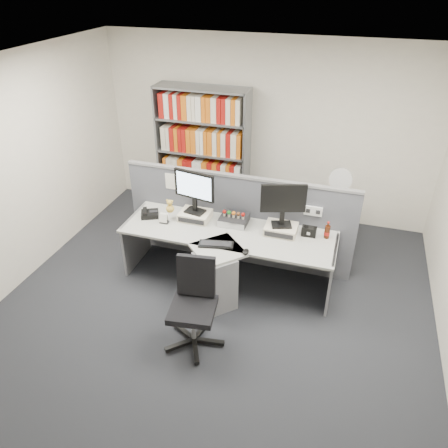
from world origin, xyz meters
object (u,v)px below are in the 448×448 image
(monitor_left, at_px, (194,189))
(desktop_pc, at_px, (234,220))
(mouse, at_px, (246,252))
(office_chair, at_px, (194,301))
(desk_calendar, at_px, (164,219))
(speaker, at_px, (309,231))
(shelving_unit, at_px, (203,154))
(desk, at_px, (223,259))
(desk_fan, at_px, (340,182))
(filing_cabinet, at_px, (334,225))
(keyboard, at_px, (216,244))
(monitor_right, at_px, (283,202))
(desk_phone, at_px, (149,214))
(cola_bottle, at_px, (327,232))

(monitor_left, bearing_deg, desktop_pc, 5.23)
(mouse, relative_size, office_chair, 0.12)
(desk_calendar, height_order, speaker, desk_calendar)
(monitor_left, distance_m, shelving_unit, 1.53)
(desk, distance_m, desk_fan, 1.93)
(desk, distance_m, office_chair, 0.88)
(desktop_pc, bearing_deg, desk_fan, 39.24)
(desk_calendar, relative_size, speaker, 0.75)
(speaker, relative_size, shelving_unit, 0.09)
(filing_cabinet, bearing_deg, desktop_pc, -140.75)
(monitor_left, bearing_deg, desk_calendar, -148.50)
(keyboard, bearing_deg, monitor_left, 131.80)
(monitor_right, height_order, keyboard, monitor_right)
(monitor_left, bearing_deg, keyboard, -48.20)
(desk_fan, bearing_deg, desk_phone, -153.59)
(mouse, height_order, cola_bottle, cola_bottle)
(mouse, relative_size, desk_calendar, 0.86)
(desk, height_order, monitor_left, monitor_left)
(desk_phone, height_order, filing_cabinet, desk_phone)
(shelving_unit, bearing_deg, desk_calendar, -87.33)
(desk_fan, bearing_deg, monitor_right, -119.95)
(filing_cabinet, height_order, office_chair, office_chair)
(monitor_left, distance_m, filing_cabinet, 2.12)
(filing_cabinet, distance_m, desk_fan, 0.67)
(desk_calendar, distance_m, shelving_unit, 1.69)
(office_chair, bearing_deg, desk_phone, 132.17)
(keyboard, relative_size, shelving_unit, 0.21)
(desk_calendar, distance_m, office_chair, 1.34)
(desktop_pc, relative_size, keyboard, 0.81)
(keyboard, bearing_deg, desk, 67.96)
(mouse, relative_size, shelving_unit, 0.06)
(desk_fan, bearing_deg, keyboard, -129.52)
(keyboard, bearing_deg, shelving_unit, 113.62)
(keyboard, distance_m, mouse, 0.37)
(filing_cabinet, height_order, desk_fan, desk_fan)
(desk, height_order, desk_calendar, desk_calendar)
(monitor_left, distance_m, cola_bottle, 1.67)
(desktop_pc, height_order, desk_fan, desk_fan)
(monitor_left, distance_m, monitor_right, 1.10)
(desk, relative_size, desk_calendar, 19.83)
(desktop_pc, xyz_separation_m, cola_bottle, (1.14, 0.00, 0.04))
(mouse, bearing_deg, speaker, 42.98)
(desk, bearing_deg, mouse, -26.53)
(desk, relative_size, keyboard, 6.15)
(keyboard, relative_size, desk_calendar, 3.23)
(speaker, relative_size, cola_bottle, 0.80)
(keyboard, relative_size, desk_fan, 0.83)
(monitor_left, xyz_separation_m, mouse, (0.81, -0.54, -0.41))
(monitor_left, xyz_separation_m, desk_fan, (1.68, 1.02, -0.13))
(monitor_left, height_order, desktop_pc, monitor_left)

